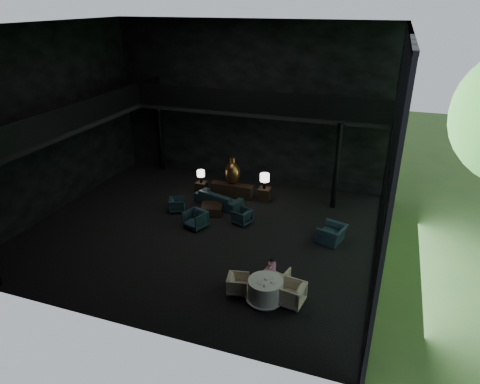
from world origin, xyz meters
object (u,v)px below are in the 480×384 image
(window_armchair, at_px, (332,231))
(console, at_px, (232,190))
(lounge_armchair_south, at_px, (195,218))
(coffee_table, at_px, (212,209))
(sofa, at_px, (219,195))
(dining_chair_west, at_px, (238,284))
(child, at_px, (272,265))
(side_table_left, at_px, (201,187))
(dining_chair_north, at_px, (277,276))
(dining_table, at_px, (265,292))
(dining_chair_east, at_px, (291,292))
(table_lamp_right, at_px, (265,178))
(lounge_armchair_west, at_px, (177,205))
(lounge_armchair_east, at_px, (242,217))
(table_lamp_left, at_px, (201,174))
(bronze_urn, at_px, (233,172))
(side_table_right, at_px, (264,194))

(window_armchair, bearing_deg, console, -102.41)
(lounge_armchair_south, xyz_separation_m, coffee_table, (0.14, 1.44, -0.24))
(sofa, height_order, dining_chair_west, sofa)
(dining_chair_west, bearing_deg, child, -59.30)
(side_table_left, distance_m, dining_chair_north, 8.17)
(side_table_left, bearing_deg, dining_table, -52.65)
(coffee_table, height_order, dining_chair_west, dining_chair_west)
(dining_table, relative_size, dining_chair_east, 1.46)
(table_lamp_right, xyz_separation_m, dining_chair_west, (1.19, -7.06, -0.83))
(coffee_table, bearing_deg, dining_chair_west, -58.68)
(side_table_left, distance_m, lounge_armchair_west, 2.28)
(dining_chair_east, bearing_deg, lounge_armchair_east, -136.67)
(table_lamp_left, distance_m, dining_chair_west, 8.19)
(table_lamp_left, xyz_separation_m, dining_table, (5.34, -6.97, -0.67))
(bronze_urn, distance_m, window_armchair, 5.96)
(lounge_armchair_west, relative_size, lounge_armchair_south, 0.71)
(bronze_urn, bearing_deg, side_table_left, -174.51)
(lounge_armchair_south, bearing_deg, bronze_urn, 103.58)
(table_lamp_left, bearing_deg, child, -48.85)
(side_table_left, bearing_deg, lounge_armchair_south, -69.92)
(console, xyz_separation_m, dining_chair_west, (2.79, -6.93, -0.02))
(side_table_left, xyz_separation_m, side_table_right, (3.20, 0.19, 0.03))
(lounge_armchair_east, xyz_separation_m, dining_chair_west, (1.42, -4.51, -0.02))
(console, relative_size, coffee_table, 2.24)
(lounge_armchair_south, bearing_deg, lounge_armchair_west, 161.57)
(lounge_armchair_south, bearing_deg, table_lamp_left, 129.63)
(sofa, bearing_deg, dining_chair_west, 133.88)
(window_armchair, xyz_separation_m, dining_chair_west, (-2.42, -4.23, -0.16))
(console, distance_m, dining_chair_east, 8.28)
(dining_chair_north, bearing_deg, side_table_left, -33.77)
(console, bearing_deg, window_armchair, -27.39)
(dining_chair_north, distance_m, dining_chair_east, 1.06)
(lounge_armchair_east, height_order, window_armchair, window_armchair)
(window_armchair, bearing_deg, table_lamp_left, -96.26)
(side_table_right, xyz_separation_m, dining_chair_east, (2.94, -7.07, 0.13))
(sofa, height_order, dining_chair_north, sofa)
(console, relative_size, table_lamp_right, 2.75)
(table_lamp_left, height_order, coffee_table, table_lamp_left)
(side_table_right, bearing_deg, table_lamp_left, -176.33)
(side_table_left, relative_size, coffee_table, 0.60)
(table_lamp_left, xyz_separation_m, side_table_right, (3.20, 0.21, -0.70))
(console, xyz_separation_m, lounge_armchair_west, (-1.79, -2.31, -0.01))
(sofa, distance_m, window_armchair, 5.69)
(table_lamp_right, distance_m, dining_table, 7.51)
(dining_table, bearing_deg, child, 92.50)
(sofa, height_order, coffee_table, sofa)
(side_table_right, bearing_deg, window_armchair, -38.34)
(window_armchair, bearing_deg, lounge_armchair_east, -79.05)
(console, distance_m, side_table_right, 1.61)
(sofa, bearing_deg, side_table_right, -130.07)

